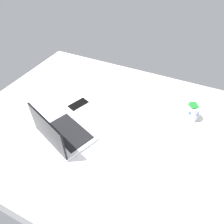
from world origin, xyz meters
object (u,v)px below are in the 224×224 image
laptop (62,133)px  cell_phone (78,104)px  pillow (155,220)px  snack_cup (192,112)px

laptop → cell_phone: (8.39, -30.72, -4.01)cm
cell_phone → pillow: bearing=163.7°
cell_phone → pillow: size_ratio=0.27×
pillow → laptop: bearing=-20.3°
snack_cup → cell_phone: (75.63, 20.30, -5.52)cm
laptop → pillow: 69.19cm
pillow → cell_phone: bearing=-36.8°
snack_cup → pillow: snack_cup is taller
laptop → pillow: size_ratio=0.75×
laptop → snack_cup: (-67.24, -51.03, 1.51)cm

